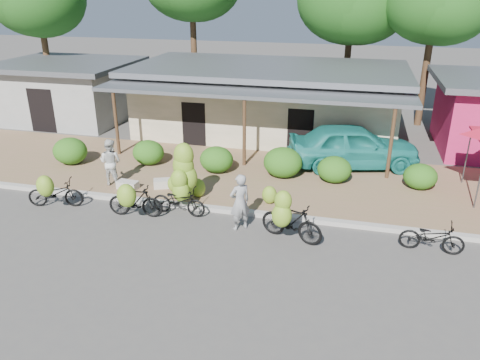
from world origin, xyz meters
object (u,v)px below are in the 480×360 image
at_px(tree_near_right, 432,1).
at_px(teal_van, 353,146).
at_px(bike_far_left, 54,192).
at_px(vendor, 240,202).
at_px(bike_right, 290,219).
at_px(sack_near, 166,183).
at_px(sack_far, 128,185).
at_px(bystander, 111,162).
at_px(bike_center, 182,185).
at_px(bike_left, 134,200).
at_px(bike_far_right, 432,237).

xyz_separation_m(tree_near_right, teal_van, (-3.06, -7.61, -5.18)).
xyz_separation_m(bike_far_left, vendor, (6.36, 0.05, 0.34)).
bearing_deg(vendor, bike_right, 125.45).
height_order(sack_near, vendor, vendor).
height_order(bike_far_left, teal_van, teal_van).
bearing_deg(sack_near, bike_far_left, -143.61).
relative_size(sack_far, teal_van, 0.15).
height_order(bike_right, bystander, bystander).
bearing_deg(sack_far, bystander, 161.32).
bearing_deg(bike_far_left, bike_center, -92.63).
relative_size(bike_far_left, sack_near, 2.29).
relative_size(bike_left, sack_far, 2.45).
height_order(sack_near, sack_far, sack_near).
distance_m(bike_far_left, bike_far_right, 11.87).
bearing_deg(sack_near, bike_center, -49.94).
bearing_deg(bike_left, bystander, 36.55).
distance_m(bike_left, bystander, 2.83).
bearing_deg(sack_near, bike_right, -27.63).
relative_size(bike_left, sack_near, 2.16).
relative_size(tree_near_right, teal_van, 1.56).
relative_size(bike_far_left, sack_far, 2.60).
distance_m(tree_near_right, teal_van, 9.70).
height_order(bike_far_left, bike_center, bike_center).
distance_m(tree_near_right, bike_far_left, 19.39).
height_order(bike_right, sack_near, bike_right).
bearing_deg(teal_van, bike_right, 150.73).
relative_size(tree_near_right, bike_right, 3.98).
bearing_deg(bike_right, bystander, 89.30).
relative_size(vendor, teal_van, 0.35).
xyz_separation_m(tree_near_right, bike_right, (-4.65, -13.97, -5.46)).
bearing_deg(bystander, sack_far, 164.01).
distance_m(bike_far_right, sack_near, 9.09).
relative_size(tree_near_right, bike_far_right, 4.55).
height_order(sack_near, teal_van, teal_van).
xyz_separation_m(bike_far_left, sack_near, (3.03, 2.24, -0.29)).
xyz_separation_m(bike_far_right, bystander, (-10.84, 1.94, 0.53)).
xyz_separation_m(bike_far_right, vendor, (-5.50, -0.03, 0.45)).
height_order(bike_left, bike_right, bike_right).
xyz_separation_m(sack_near, teal_van, (6.49, 3.79, 0.72)).
xyz_separation_m(vendor, bystander, (-5.33, 1.97, 0.08)).
distance_m(bike_right, bike_far_right, 3.96).
height_order(bike_far_left, bike_left, bike_left).
distance_m(tree_near_right, sack_near, 16.00).
distance_m(bike_far_right, sack_far, 10.25).
bearing_deg(teal_van, sack_near, 105.06).
xyz_separation_m(sack_near, sack_far, (-1.27, -0.46, -0.01)).
xyz_separation_m(bike_right, teal_van, (1.59, 6.36, 0.28)).
height_order(sack_far, vendor, vendor).
relative_size(tree_near_right, vendor, 4.45).
distance_m(bike_left, bike_center, 1.60).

